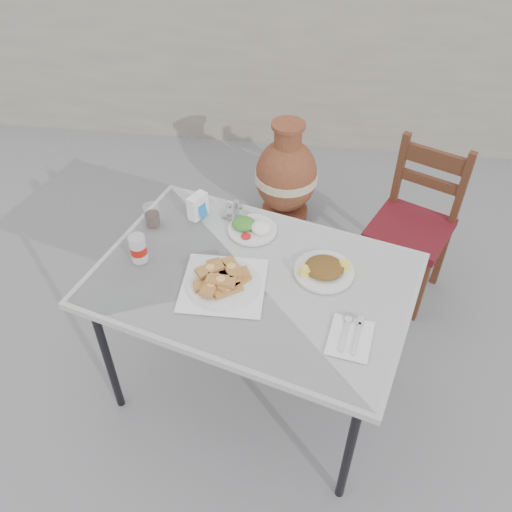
# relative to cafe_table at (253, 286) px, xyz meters

# --- Properties ---
(ground) EXTENTS (80.00, 80.00, 0.00)m
(ground) POSITION_rel_cafe_table_xyz_m (-0.16, -0.09, -0.71)
(ground) COLOR slate
(ground) RESTS_ON ground
(cafe_table) EXTENTS (1.44, 1.16, 0.76)m
(cafe_table) POSITION_rel_cafe_table_xyz_m (0.00, 0.00, 0.00)
(cafe_table) COLOR black
(cafe_table) RESTS_ON ground
(pide_plate) EXTENTS (0.33, 0.33, 0.07)m
(pide_plate) POSITION_rel_cafe_table_xyz_m (-0.11, -0.06, 0.08)
(pide_plate) COLOR white
(pide_plate) RESTS_ON cafe_table
(salad_rice_plate) EXTENTS (0.21, 0.21, 0.05)m
(salad_rice_plate) POSITION_rel_cafe_table_xyz_m (-0.04, 0.28, 0.07)
(salad_rice_plate) COLOR silver
(salad_rice_plate) RESTS_ON cafe_table
(salad_chopped_plate) EXTENTS (0.24, 0.24, 0.05)m
(salad_chopped_plate) POSITION_rel_cafe_table_xyz_m (0.28, 0.06, 0.07)
(salad_chopped_plate) COLOR silver
(salad_chopped_plate) RESTS_ON cafe_table
(soda_can) EXTENTS (0.07, 0.07, 0.12)m
(soda_can) POSITION_rel_cafe_table_xyz_m (-0.47, 0.04, 0.12)
(soda_can) COLOR silver
(soda_can) RESTS_ON cafe_table
(cola_glass) EXTENTS (0.07, 0.07, 0.10)m
(cola_glass) POSITION_rel_cafe_table_xyz_m (-0.48, 0.27, 0.10)
(cola_glass) COLOR white
(cola_glass) RESTS_ON cafe_table
(napkin_holder) EXTENTS (0.09, 0.11, 0.11)m
(napkin_holder) POSITION_rel_cafe_table_xyz_m (-0.30, 0.35, 0.11)
(napkin_holder) COLOR white
(napkin_holder) RESTS_ON cafe_table
(condiment_caddy) EXTENTS (0.13, 0.12, 0.07)m
(condiment_caddy) POSITION_rel_cafe_table_xyz_m (-0.13, 0.38, 0.08)
(condiment_caddy) COLOR #B8B8BF
(condiment_caddy) RESTS_ON cafe_table
(cutlery_napkin) EXTENTS (0.18, 0.22, 0.01)m
(cutlery_napkin) POSITION_rel_cafe_table_xyz_m (0.39, -0.25, 0.06)
(cutlery_napkin) COLOR white
(cutlery_napkin) RESTS_ON cafe_table
(chair) EXTENTS (0.52, 0.52, 0.89)m
(chair) POSITION_rel_cafe_table_xyz_m (0.75, 0.81, -0.25)
(chair) COLOR #3E2011
(chair) RESTS_ON ground
(terracotta_urn) EXTENTS (0.40, 0.40, 0.70)m
(terracotta_urn) POSITION_rel_cafe_table_xyz_m (0.03, 1.36, -0.38)
(terracotta_urn) COLOR brown
(terracotta_urn) RESTS_ON ground
(back_wall) EXTENTS (6.00, 0.25, 1.20)m
(back_wall) POSITION_rel_cafe_table_xyz_m (-0.16, 2.41, -0.11)
(back_wall) COLOR gray
(back_wall) RESTS_ON ground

